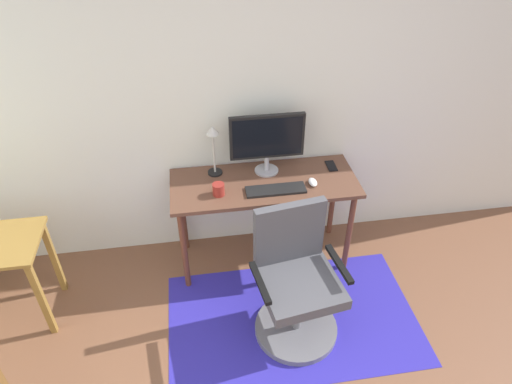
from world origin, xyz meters
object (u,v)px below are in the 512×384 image
at_px(desk, 264,192).
at_px(desk_lamp, 213,142).
at_px(computer_mouse, 313,182).
at_px(coffee_cup, 219,189).
at_px(monitor, 267,139).
at_px(office_chair, 296,287).
at_px(keyboard, 276,190).
at_px(cell_phone, 331,166).

bearing_deg(desk, desk_lamp, 154.55).
xyz_separation_m(computer_mouse, coffee_cup, (-0.69, -0.02, 0.03)).
bearing_deg(monitor, desk, -106.86).
distance_m(monitor, office_chair, 1.07).
bearing_deg(office_chair, computer_mouse, 59.75).
relative_size(monitor, coffee_cup, 6.09).
xyz_separation_m(computer_mouse, desk_lamp, (-0.69, 0.25, 0.25)).
height_order(desk, monitor, monitor).
distance_m(keyboard, desk_lamp, 0.56).
bearing_deg(computer_mouse, coffee_cup, -178.26).
relative_size(keyboard, computer_mouse, 4.13).
bearing_deg(coffee_cup, keyboard, -2.58).
relative_size(keyboard, cell_phone, 3.07).
bearing_deg(cell_phone, office_chair, -117.66).
relative_size(desk, cell_phone, 9.82).
bearing_deg(office_chair, desk_lamp, 108.56).
bearing_deg(monitor, coffee_cup, -148.00).
bearing_deg(office_chair, cell_phone, 53.01).
xyz_separation_m(desk_lamp, office_chair, (0.44, -0.87, -0.64)).
relative_size(keyboard, office_chair, 0.45).
distance_m(cell_phone, desk_lamp, 0.93).
bearing_deg(computer_mouse, cell_phone, 45.61).
distance_m(computer_mouse, desk_lamp, 0.78).
bearing_deg(keyboard, cell_phone, 26.87).
relative_size(computer_mouse, office_chair, 0.11).
bearing_deg(desk_lamp, desk, -25.45).
relative_size(desk, coffee_cup, 15.30).
xyz_separation_m(desk, monitor, (0.04, 0.13, 0.37)).
height_order(keyboard, office_chair, office_chair).
xyz_separation_m(coffee_cup, cell_phone, (0.89, 0.23, -0.04)).
bearing_deg(keyboard, coffee_cup, 177.42).
height_order(desk, keyboard, keyboard).
relative_size(monitor, computer_mouse, 5.26).
distance_m(cell_phone, office_chair, 1.01).
distance_m(coffee_cup, desk_lamp, 0.35).
height_order(coffee_cup, office_chair, office_chair).
bearing_deg(desk_lamp, office_chair, -62.98).
relative_size(coffee_cup, desk_lamp, 0.23).
bearing_deg(office_chair, monitor, 85.33).
bearing_deg(coffee_cup, computer_mouse, 1.74).
height_order(desk, office_chair, office_chair).
xyz_separation_m(keyboard, desk_lamp, (-0.41, 0.29, 0.26)).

